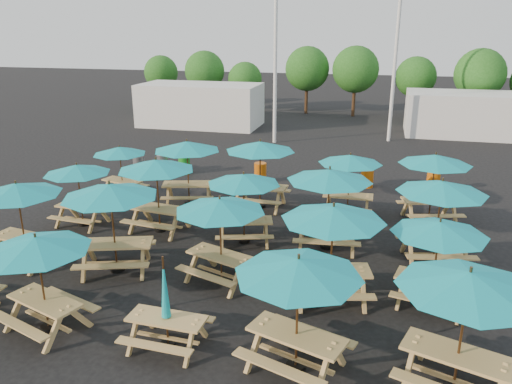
% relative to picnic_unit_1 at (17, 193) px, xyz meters
% --- Properties ---
extents(ground, '(120.00, 120.00, 0.00)m').
position_rel_picnic_unit_1_xyz_m(ground, '(5.63, 3.08, -2.09)').
color(ground, black).
rests_on(ground, ground).
extents(picnic_unit_1, '(2.75, 2.75, 2.39)m').
position_rel_picnic_unit_1_xyz_m(picnic_unit_1, '(0.00, 0.00, 0.00)').
color(picnic_unit_1, tan).
rests_on(picnic_unit_1, ground).
extents(picnic_unit_2, '(2.33, 2.33, 2.15)m').
position_rel_picnic_unit_1_xyz_m(picnic_unit_2, '(-0.02, 2.89, -0.21)').
color(picnic_unit_2, tan).
rests_on(picnic_unit_2, ground).
extents(picnic_unit_3, '(2.51, 2.51, 2.05)m').
position_rel_picnic_unit_1_xyz_m(picnic_unit_3, '(-0.16, 5.96, -0.30)').
color(picnic_unit_3, tan).
rests_on(picnic_unit_3, ground).
extents(picnic_unit_4, '(2.89, 2.89, 2.27)m').
position_rel_picnic_unit_1_xyz_m(picnic_unit_4, '(2.69, -2.81, -0.11)').
color(picnic_unit_4, tan).
rests_on(picnic_unit_4, ground).
extents(picnic_unit_5, '(3.22, 3.22, 2.54)m').
position_rel_picnic_unit_1_xyz_m(picnic_unit_5, '(2.77, 0.14, 0.13)').
color(picnic_unit_5, tan).
rests_on(picnic_unit_5, ground).
extents(picnic_unit_6, '(2.77, 2.77, 2.46)m').
position_rel_picnic_unit_1_xyz_m(picnic_unit_6, '(2.73, 3.06, 0.06)').
color(picnic_unit_6, tan).
rests_on(picnic_unit_6, ground).
extents(picnic_unit_7, '(3.04, 3.04, 2.46)m').
position_rel_picnic_unit_1_xyz_m(picnic_unit_7, '(2.70, 5.79, 0.06)').
color(picnic_unit_7, tan).
rests_on(picnic_unit_7, ground).
extents(picnic_unit_8, '(1.70, 1.50, 2.09)m').
position_rel_picnic_unit_1_xyz_m(picnic_unit_8, '(5.54, -2.73, -1.23)').
color(picnic_unit_8, tan).
rests_on(picnic_unit_8, ground).
extents(picnic_unit_9, '(3.00, 3.00, 2.34)m').
position_rel_picnic_unit_1_xyz_m(picnic_unit_9, '(5.77, 0.26, -0.05)').
color(picnic_unit_9, tan).
rests_on(picnic_unit_9, ground).
extents(picnic_unit_10, '(2.80, 2.80, 2.24)m').
position_rel_picnic_unit_1_xyz_m(picnic_unit_10, '(5.68, 2.86, -0.13)').
color(picnic_unit_10, tan).
rests_on(picnic_unit_10, ground).
extents(picnic_unit_11, '(2.69, 2.69, 2.54)m').
position_rel_picnic_unit_1_xyz_m(picnic_unit_11, '(5.41, 6.09, 0.13)').
color(picnic_unit_11, tan).
rests_on(picnic_unit_11, ground).
extents(picnic_unit_12, '(3.10, 3.10, 2.43)m').
position_rel_picnic_unit_1_xyz_m(picnic_unit_12, '(8.28, -2.82, 0.03)').
color(picnic_unit_12, tan).
rests_on(picnic_unit_12, ground).
extents(picnic_unit_13, '(3.00, 3.00, 2.48)m').
position_rel_picnic_unit_1_xyz_m(picnic_unit_13, '(8.64, 0.00, 0.08)').
color(picnic_unit_13, tan).
rests_on(picnic_unit_13, ground).
extents(picnic_unit_14, '(2.75, 2.75, 2.51)m').
position_rel_picnic_unit_1_xyz_m(picnic_unit_14, '(8.23, 3.06, 0.11)').
color(picnic_unit_14, tan).
rests_on(picnic_unit_14, ground).
extents(picnic_unit_15, '(2.25, 2.25, 2.23)m').
position_rel_picnic_unit_1_xyz_m(picnic_unit_15, '(8.64, 6.12, -0.14)').
color(picnic_unit_15, tan).
rests_on(picnic_unit_15, ground).
extents(picnic_unit_16, '(3.17, 3.17, 2.49)m').
position_rel_picnic_unit_1_xyz_m(picnic_unit_16, '(11.23, -2.74, 0.09)').
color(picnic_unit_16, tan).
rests_on(picnic_unit_16, ground).
extents(picnic_unit_17, '(2.68, 2.68, 2.21)m').
position_rel_picnic_unit_1_xyz_m(picnic_unit_17, '(11.05, 0.29, -0.16)').
color(picnic_unit_17, tan).
rests_on(picnic_unit_17, ground).
extents(picnic_unit_18, '(2.90, 2.90, 2.46)m').
position_rel_picnic_unit_1_xyz_m(picnic_unit_18, '(11.33, 2.82, 0.06)').
color(picnic_unit_18, tan).
rests_on(picnic_unit_18, ground).
extents(picnic_unit_19, '(2.95, 2.95, 2.41)m').
position_rel_picnic_unit_1_xyz_m(picnic_unit_19, '(11.44, 6.10, 0.02)').
color(picnic_unit_19, tan).
rests_on(picnic_unit_19, ground).
extents(waste_bin_0, '(0.53, 0.53, 0.85)m').
position_rel_picnic_unit_1_xyz_m(waste_bin_0, '(-1.16, 9.36, -1.67)').
color(waste_bin_0, gray).
rests_on(waste_bin_0, ground).
extents(waste_bin_1, '(0.53, 0.53, 0.85)m').
position_rel_picnic_unit_1_xyz_m(waste_bin_1, '(-0.07, 9.60, -1.67)').
color(waste_bin_1, gray).
rests_on(waste_bin_1, ground).
extents(waste_bin_2, '(0.53, 0.53, 0.85)m').
position_rel_picnic_unit_1_xyz_m(waste_bin_2, '(0.97, 9.65, -1.67)').
color(waste_bin_2, '#198A1E').
rests_on(waste_bin_2, ground).
extents(waste_bin_3, '(0.53, 0.53, 0.85)m').
position_rel_picnic_unit_1_xyz_m(waste_bin_3, '(4.67, 9.23, -1.67)').
color(waste_bin_3, '#C3590B').
rests_on(waste_bin_3, ground).
extents(waste_bin_4, '(0.53, 0.53, 0.85)m').
position_rel_picnic_unit_1_xyz_m(waste_bin_4, '(9.20, 9.61, -1.67)').
color(waste_bin_4, '#C3590B').
rests_on(waste_bin_4, ground).
extents(waste_bin_5, '(0.53, 0.53, 0.85)m').
position_rel_picnic_unit_1_xyz_m(waste_bin_5, '(11.84, 9.62, -1.67)').
color(waste_bin_5, '#C3590B').
rests_on(waste_bin_5, ground).
extents(mast_0, '(0.20, 0.20, 12.00)m').
position_rel_picnic_unit_1_xyz_m(mast_0, '(3.63, 17.08, 3.91)').
color(mast_0, silver).
rests_on(mast_0, ground).
extents(mast_1, '(0.20, 0.20, 12.00)m').
position_rel_picnic_unit_1_xyz_m(mast_1, '(10.13, 19.08, 3.91)').
color(mast_1, silver).
rests_on(mast_1, ground).
extents(event_tent_0, '(8.00, 4.00, 2.80)m').
position_rel_picnic_unit_1_xyz_m(event_tent_0, '(-2.37, 21.08, -0.69)').
color(event_tent_0, silver).
rests_on(event_tent_0, ground).
extents(event_tent_1, '(7.00, 4.00, 2.60)m').
position_rel_picnic_unit_1_xyz_m(event_tent_1, '(14.63, 22.08, -0.79)').
color(event_tent_1, silver).
rests_on(event_tent_1, ground).
extents(tree_0, '(2.80, 2.80, 4.24)m').
position_rel_picnic_unit_1_xyz_m(tree_0, '(-8.44, 28.33, 0.74)').
color(tree_0, '#382314').
rests_on(tree_0, ground).
extents(tree_1, '(3.11, 3.11, 4.72)m').
position_rel_picnic_unit_1_xyz_m(tree_1, '(-4.11, 26.98, 1.06)').
color(tree_1, '#382314').
rests_on(tree_1, ground).
extents(tree_2, '(2.59, 2.59, 3.93)m').
position_rel_picnic_unit_1_xyz_m(tree_2, '(-0.75, 26.73, 0.53)').
color(tree_2, '#382314').
rests_on(tree_2, ground).
extents(tree_3, '(3.36, 3.36, 5.09)m').
position_rel_picnic_unit_1_xyz_m(tree_3, '(3.88, 27.79, 1.31)').
color(tree_3, '#382314').
rests_on(tree_3, ground).
extents(tree_4, '(3.41, 3.41, 5.17)m').
position_rel_picnic_unit_1_xyz_m(tree_4, '(7.53, 27.34, 1.37)').
color(tree_4, '#382314').
rests_on(tree_4, ground).
extents(tree_5, '(2.94, 2.94, 4.45)m').
position_rel_picnic_unit_1_xyz_m(tree_5, '(11.86, 27.75, 0.88)').
color(tree_5, '#382314').
rests_on(tree_5, ground).
extents(tree_6, '(3.38, 3.38, 5.13)m').
position_rel_picnic_unit_1_xyz_m(tree_6, '(15.87, 25.97, 1.33)').
color(tree_6, '#382314').
rests_on(tree_6, ground).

